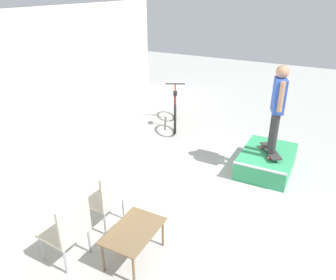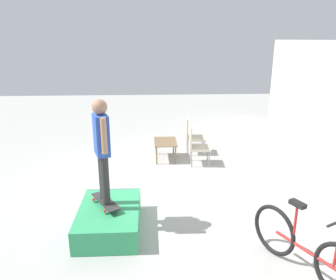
{
  "view_description": "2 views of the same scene",
  "coord_description": "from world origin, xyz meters",
  "px_view_note": "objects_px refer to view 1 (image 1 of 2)",
  "views": [
    {
      "loc": [
        -4.43,
        -1.38,
        3.44
      ],
      "look_at": [
        0.07,
        0.97,
        1.03
      ],
      "focal_mm": 35.0,
      "sensor_mm": 36.0,
      "label": 1
    },
    {
      "loc": [
        6.49,
        0.25,
        3.03
      ],
      "look_at": [
        0.14,
        0.59,
        1.06
      ],
      "focal_mm": 35.0,
      "sensor_mm": 36.0,
      "label": 2
    }
  ],
  "objects_px": {
    "patio_chair_left": "(68,228)",
    "patio_chair_right": "(107,195)",
    "skate_ramp_box": "(267,161)",
    "skateboard_on_ramp": "(271,151)",
    "person_skater": "(278,103)",
    "bicycle": "(175,111)",
    "coffee_table": "(134,234)"
  },
  "relations": [
    {
      "from": "skateboard_on_ramp",
      "to": "coffee_table",
      "type": "height_order",
      "value": "skateboard_on_ramp"
    },
    {
      "from": "patio_chair_right",
      "to": "coffee_table",
      "type": "bearing_deg",
      "value": 64.98
    },
    {
      "from": "person_skater",
      "to": "patio_chair_right",
      "type": "height_order",
      "value": "person_skater"
    },
    {
      "from": "bicycle",
      "to": "person_skater",
      "type": "bearing_deg",
      "value": -141.83
    },
    {
      "from": "skateboard_on_ramp",
      "to": "patio_chair_right",
      "type": "height_order",
      "value": "patio_chair_right"
    },
    {
      "from": "skate_ramp_box",
      "to": "coffee_table",
      "type": "height_order",
      "value": "coffee_table"
    },
    {
      "from": "skateboard_on_ramp",
      "to": "skate_ramp_box",
      "type": "bearing_deg",
      "value": 7.73
    },
    {
      "from": "skate_ramp_box",
      "to": "patio_chair_left",
      "type": "bearing_deg",
      "value": 153.9
    },
    {
      "from": "skateboard_on_ramp",
      "to": "person_skater",
      "type": "distance_m",
      "value": 1.0
    },
    {
      "from": "coffee_table",
      "to": "patio_chair_left",
      "type": "relative_size",
      "value": 0.87
    },
    {
      "from": "skateboard_on_ramp",
      "to": "patio_chair_right",
      "type": "distance_m",
      "value": 3.37
    },
    {
      "from": "patio_chair_right",
      "to": "bicycle",
      "type": "relative_size",
      "value": 0.61
    },
    {
      "from": "patio_chair_left",
      "to": "skateboard_on_ramp",
      "type": "bearing_deg",
      "value": 156.4
    },
    {
      "from": "patio_chair_left",
      "to": "patio_chair_right",
      "type": "xyz_separation_m",
      "value": [
        0.83,
        0.0,
        0.0
      ]
    },
    {
      "from": "bicycle",
      "to": "coffee_table",
      "type": "bearing_deg",
      "value": 173.28
    },
    {
      "from": "skate_ramp_box",
      "to": "patio_chair_left",
      "type": "relative_size",
      "value": 1.46
    },
    {
      "from": "skateboard_on_ramp",
      "to": "bicycle",
      "type": "bearing_deg",
      "value": 33.98
    },
    {
      "from": "patio_chair_right",
      "to": "bicycle",
      "type": "height_order",
      "value": "bicycle"
    },
    {
      "from": "skateboard_on_ramp",
      "to": "bicycle",
      "type": "distance_m",
      "value": 3.06
    },
    {
      "from": "patio_chair_right",
      "to": "bicycle",
      "type": "distance_m",
      "value": 4.2
    },
    {
      "from": "patio_chair_left",
      "to": "bicycle",
      "type": "distance_m",
      "value": 5.02
    },
    {
      "from": "skate_ramp_box",
      "to": "person_skater",
      "type": "relative_size",
      "value": 0.87
    },
    {
      "from": "person_skater",
      "to": "patio_chair_left",
      "type": "relative_size",
      "value": 1.69
    },
    {
      "from": "skate_ramp_box",
      "to": "patio_chair_right",
      "type": "distance_m",
      "value": 3.42
    },
    {
      "from": "person_skater",
      "to": "bicycle",
      "type": "height_order",
      "value": "person_skater"
    },
    {
      "from": "person_skater",
      "to": "patio_chair_right",
      "type": "relative_size",
      "value": 1.69
    },
    {
      "from": "patio_chair_left",
      "to": "patio_chair_right",
      "type": "bearing_deg",
      "value": -176.26
    },
    {
      "from": "coffee_table",
      "to": "skateboard_on_ramp",
      "type": "bearing_deg",
      "value": -19.46
    },
    {
      "from": "skateboard_on_ramp",
      "to": "bicycle",
      "type": "relative_size",
      "value": 0.46
    },
    {
      "from": "person_skater",
      "to": "coffee_table",
      "type": "relative_size",
      "value": 1.94
    },
    {
      "from": "skate_ramp_box",
      "to": "bicycle",
      "type": "xyz_separation_m",
      "value": [
        1.23,
        2.7,
        0.2
      ]
    },
    {
      "from": "coffee_table",
      "to": "patio_chair_right",
      "type": "distance_m",
      "value": 0.86
    }
  ]
}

